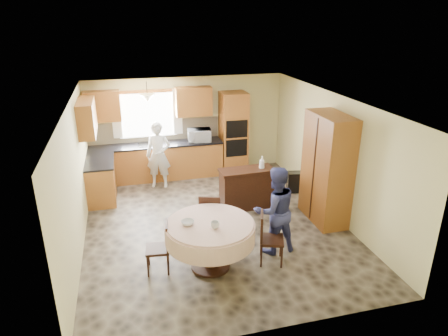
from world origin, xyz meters
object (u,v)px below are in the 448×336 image
chair_right (267,236)px  person_sink (159,155)px  sideboard (246,189)px  person_dining (275,210)px  chair_left (162,245)px  chair_back (210,215)px  oven_tower (233,133)px  dining_table (210,233)px  cupboard (327,169)px

chair_right → person_sink: person_sink is taller
chair_right → sideboard: bearing=11.3°
sideboard → person_dining: (-0.05, -1.75, 0.38)m
person_sink → chair_left: bearing=-80.0°
chair_back → person_dining: (1.01, -0.60, 0.27)m
sideboard → chair_left: bearing=-139.6°
chair_back → person_dining: person_dining is taller
person_sink → oven_tower: bearing=29.6°
sideboard → chair_back: 1.56m
chair_back → chair_left: bearing=55.4°
chair_back → person_sink: 2.85m
dining_table → oven_tower: bearing=69.3°
person_sink → person_dining: (1.65, -3.36, -0.01)m
dining_table → person_sink: person_sink is taller
chair_back → chair_right: (0.77, -0.90, -0.02)m
dining_table → person_dining: bearing=10.4°
chair_back → chair_right: size_ratio=1.04×
chair_left → chair_right: size_ratio=0.95×
chair_left → chair_back: (0.97, 0.70, 0.04)m
sideboard → person_sink: (-1.70, 1.61, 0.39)m
person_sink → cupboard: bearing=-23.9°
dining_table → person_dining: size_ratio=0.92×
sideboard → dining_table: 2.34m
chair_right → person_sink: size_ratio=0.57×
cupboard → chair_left: 3.58m
sideboard → chair_left: (-2.02, -1.85, 0.06)m
sideboard → person_sink: 2.37m
sideboard → chair_left: 2.74m
person_dining → sideboard: bearing=-96.7°
sideboard → person_sink: bearing=134.5°
dining_table → chair_right: 0.98m
oven_tower → person_sink: size_ratio=1.32×
chair_right → person_dining: 0.48m
cupboard → chair_right: bearing=-145.1°
dining_table → person_sink: 3.62m
chair_right → cupboard: bearing=-36.0°
chair_back → person_dining: 1.20m
chair_back → sideboard: bearing=-113.0°
cupboard → dining_table: size_ratio=1.51×
sideboard → cupboard: 1.78m
person_dining → cupboard: bearing=-154.2°
sideboard → chair_right: size_ratio=1.28×
cupboard → person_dining: (-1.42, -0.85, -0.31)m
sideboard → chair_left: size_ratio=1.35×
chair_back → oven_tower: bearing=-93.0°
chair_right → person_sink: (-1.42, 3.66, 0.30)m
dining_table → sideboard: bearing=57.8°
sideboard → chair_back: chair_back is taller
oven_tower → chair_left: size_ratio=2.46×
person_dining → chair_left: bearing=-2.2°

